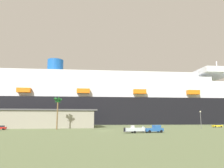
{
  "coord_description": "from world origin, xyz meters",
  "views": [
    {
      "loc": [
        -8.92,
        -71.89,
        4.31
      ],
      "look_at": [
        7.44,
        35.56,
        21.97
      ],
      "focal_mm": 33.45,
      "sensor_mm": 36.0,
      "label": 1
    }
  ],
  "objects_px": {
    "cruise_ship": "(113,102)",
    "pickup_truck": "(154,129)",
    "small_boat_on_trailer": "(137,130)",
    "palm_tree": "(58,103)",
    "parked_car_yellow_taxi": "(217,125)",
    "street_lamp": "(201,117)",
    "parked_car_red_hatchback": "(0,128)"
  },
  "relations": [
    {
      "from": "pickup_truck",
      "to": "parked_car_red_hatchback",
      "type": "xyz_separation_m",
      "value": [
        -50.39,
        21.91,
        -0.21
      ]
    },
    {
      "from": "cruise_ship",
      "to": "pickup_truck",
      "type": "relative_size",
      "value": 51.68
    },
    {
      "from": "cruise_ship",
      "to": "parked_car_red_hatchback",
      "type": "xyz_separation_m",
      "value": [
        -51.62,
        -62.52,
        -14.18
      ]
    },
    {
      "from": "street_lamp",
      "to": "parked_car_red_hatchback",
      "type": "distance_m",
      "value": 75.98
    },
    {
      "from": "small_boat_on_trailer",
      "to": "street_lamp",
      "type": "bearing_deg",
      "value": 29.54
    },
    {
      "from": "small_boat_on_trailer",
      "to": "parked_car_red_hatchback",
      "type": "distance_m",
      "value": 50.21
    },
    {
      "from": "cruise_ship",
      "to": "pickup_truck",
      "type": "bearing_deg",
      "value": -90.83
    },
    {
      "from": "cruise_ship",
      "to": "street_lamp",
      "type": "distance_m",
      "value": 72.54
    },
    {
      "from": "street_lamp",
      "to": "parked_car_red_hatchback",
      "type": "height_order",
      "value": "street_lamp"
    },
    {
      "from": "parked_car_red_hatchback",
      "to": "street_lamp",
      "type": "bearing_deg",
      "value": -3.87
    },
    {
      "from": "small_boat_on_trailer",
      "to": "street_lamp",
      "type": "xyz_separation_m",
      "value": [
        30.89,
        17.51,
        3.7
      ]
    },
    {
      "from": "pickup_truck",
      "to": "street_lamp",
      "type": "distance_m",
      "value": 30.6
    },
    {
      "from": "pickup_truck",
      "to": "street_lamp",
      "type": "height_order",
      "value": "street_lamp"
    },
    {
      "from": "cruise_ship",
      "to": "small_boat_on_trailer",
      "type": "relative_size",
      "value": 37.74
    },
    {
      "from": "small_boat_on_trailer",
      "to": "parked_car_red_hatchback",
      "type": "relative_size",
      "value": 1.86
    },
    {
      "from": "cruise_ship",
      "to": "small_boat_on_trailer",
      "type": "xyz_separation_m",
      "value": [
        -6.8,
        -85.14,
        -14.05
      ]
    },
    {
      "from": "palm_tree",
      "to": "parked_car_yellow_taxi",
      "type": "bearing_deg",
      "value": 6.32
    },
    {
      "from": "palm_tree",
      "to": "cruise_ship",
      "type": "bearing_deg",
      "value": 63.53
    },
    {
      "from": "pickup_truck",
      "to": "parked_car_yellow_taxi",
      "type": "height_order",
      "value": "pickup_truck"
    },
    {
      "from": "pickup_truck",
      "to": "street_lamp",
      "type": "relative_size",
      "value": 0.83
    },
    {
      "from": "cruise_ship",
      "to": "street_lamp",
      "type": "bearing_deg",
      "value": -70.4
    },
    {
      "from": "small_boat_on_trailer",
      "to": "street_lamp",
      "type": "relative_size",
      "value": 1.13
    },
    {
      "from": "small_boat_on_trailer",
      "to": "parked_car_yellow_taxi",
      "type": "height_order",
      "value": "small_boat_on_trailer"
    },
    {
      "from": "cruise_ship",
      "to": "pickup_truck",
      "type": "height_order",
      "value": "cruise_ship"
    },
    {
      "from": "small_boat_on_trailer",
      "to": "parked_car_red_hatchback",
      "type": "bearing_deg",
      "value": 153.21
    },
    {
      "from": "small_boat_on_trailer",
      "to": "palm_tree",
      "type": "bearing_deg",
      "value": 138.57
    },
    {
      "from": "pickup_truck",
      "to": "small_boat_on_trailer",
      "type": "distance_m",
      "value": 5.62
    },
    {
      "from": "palm_tree",
      "to": "parked_car_red_hatchback",
      "type": "relative_size",
      "value": 2.8
    },
    {
      "from": "street_lamp",
      "to": "parked_car_yellow_taxi",
      "type": "relative_size",
      "value": 1.6
    },
    {
      "from": "small_boat_on_trailer",
      "to": "parked_car_yellow_taxi",
      "type": "bearing_deg",
      "value": 32.66
    },
    {
      "from": "pickup_truck",
      "to": "palm_tree",
      "type": "distance_m",
      "value": 37.95
    },
    {
      "from": "cruise_ship",
      "to": "parked_car_red_hatchback",
      "type": "bearing_deg",
      "value": -129.55
    }
  ]
}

